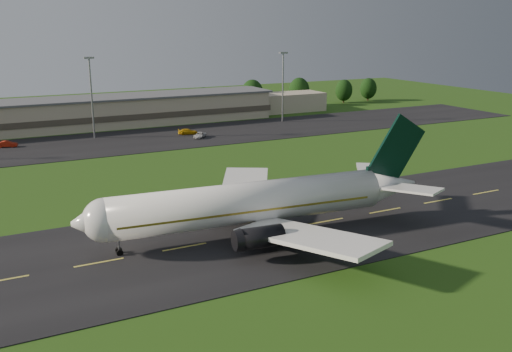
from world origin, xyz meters
name	(u,v)px	position (x,y,z in m)	size (l,w,h in m)	color
ground	(185,248)	(0.00, 0.00, 0.00)	(360.00, 360.00, 0.00)	#214411
taxiway	(185,247)	(0.00, 0.00, 0.05)	(220.00, 30.00, 0.10)	black
apron	(80,145)	(0.00, 72.00, 0.05)	(260.00, 30.00, 0.10)	black
airliner	(254,203)	(10.16, -0.08, 4.66)	(51.27, 42.01, 15.57)	white
terminal	(87,114)	(6.40, 96.18, 3.99)	(145.00, 16.00, 8.40)	#BCAB90
light_mast_centre	(91,88)	(5.00, 80.00, 12.74)	(2.40, 1.20, 20.35)	gray
light_mast_east	(283,79)	(60.00, 80.00, 12.74)	(2.40, 1.20, 20.35)	gray
tree_line	(142,101)	(25.20, 106.08, 5.10)	(192.63, 9.80, 10.25)	black
service_vehicle_b	(7,144)	(-15.69, 77.66, 0.84)	(1.56, 4.48, 1.48)	#9F1C0A
service_vehicle_c	(200,135)	(28.91, 67.85, 0.78)	(2.26, 4.89, 1.36)	silver
service_vehicle_d	(188,132)	(27.79, 73.51, 0.83)	(2.06, 5.06, 1.47)	#D99F0C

